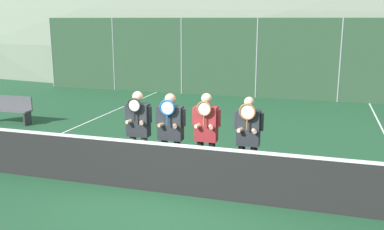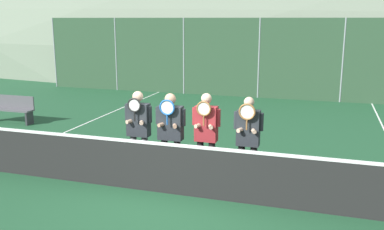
{
  "view_description": "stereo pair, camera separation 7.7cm",
  "coord_description": "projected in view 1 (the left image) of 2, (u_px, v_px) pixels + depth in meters",
  "views": [
    {
      "loc": [
        2.61,
        -7.01,
        3.2
      ],
      "look_at": [
        0.19,
        0.86,
        1.33
      ],
      "focal_mm": 40.0,
      "sensor_mm": 36.0,
      "label": 1
    },
    {
      "loc": [
        2.68,
        -6.99,
        3.2
      ],
      "look_at": [
        0.19,
        0.86,
        1.33
      ],
      "focal_mm": 40.0,
      "sensor_mm": 36.0,
      "label": 2
    }
  ],
  "objects": [
    {
      "name": "player_center_right",
      "position": [
        206.0,
        131.0,
        8.27
      ],
      "size": [
        0.56,
        0.34,
        1.81
      ],
      "color": "black",
      "rests_on": "ground_plane"
    },
    {
      "name": "court_line_left_sideline",
      "position": [
        59.0,
        134.0,
        12.04
      ],
      "size": [
        0.05,
        16.0,
        0.01
      ],
      "primitive_type": "cube",
      "color": "white",
      "rests_on": "ground_plane"
    },
    {
      "name": "player_rightmost",
      "position": [
        248.0,
        136.0,
        8.03
      ],
      "size": [
        0.56,
        0.34,
        1.79
      ],
      "color": "black",
      "rests_on": "ground_plane"
    },
    {
      "name": "player_leftmost",
      "position": [
        138.0,
        126.0,
        8.68
      ],
      "size": [
        0.59,
        0.34,
        1.78
      ],
      "color": "#56565B",
      "rests_on": "ground_plane"
    },
    {
      "name": "fence_back",
      "position": [
        257.0,
        58.0,
        17.35
      ],
      "size": [
        19.39,
        0.06,
        3.23
      ],
      "color": "gray",
      "rests_on": "ground_plane"
    },
    {
      "name": "car_far_left",
      "position": [
        147.0,
        65.0,
        21.35
      ],
      "size": [
        4.68,
        2.03,
        1.78
      ],
      "color": "black",
      "rests_on": "ground_plane"
    },
    {
      "name": "ground_plane",
      "position": [
        169.0,
        194.0,
        7.99
      ],
      "size": [
        120.0,
        120.0,
        0.0
      ],
      "primitive_type": "plane",
      "color": "#1E4C2D"
    },
    {
      "name": "player_center_left",
      "position": [
        170.0,
        129.0,
        8.41
      ],
      "size": [
        0.62,
        0.34,
        1.78
      ],
      "color": "black",
      "rests_on": "ground_plane"
    },
    {
      "name": "tennis_net",
      "position": [
        169.0,
        168.0,
        7.87
      ],
      "size": [
        11.81,
        0.09,
        1.08
      ],
      "color": "gray",
      "rests_on": "ground_plane"
    },
    {
      "name": "hill_distant",
      "position": [
        303.0,
        44.0,
        53.77
      ],
      "size": [
        137.28,
        76.27,
        26.69
      ],
      "color": "slate",
      "rests_on": "ground_plane"
    },
    {
      "name": "bench_courtside",
      "position": [
        9.0,
        109.0,
        13.29
      ],
      "size": [
        1.56,
        0.36,
        0.85
      ],
      "color": "#515156",
      "rests_on": "ground_plane"
    },
    {
      "name": "car_left_of_center",
      "position": [
        254.0,
        69.0,
        19.97
      ],
      "size": [
        4.5,
        1.98,
        1.75
      ],
      "color": "slate",
      "rests_on": "ground_plane"
    },
    {
      "name": "clubhouse_building",
      "position": [
        298.0,
        40.0,
        24.88
      ],
      "size": [
        15.41,
        5.5,
        3.9
      ],
      "color": "tan",
      "rests_on": "ground_plane"
    },
    {
      "name": "car_center",
      "position": [
        379.0,
        73.0,
        18.08
      ],
      "size": [
        4.75,
        1.92,
        1.86
      ],
      "color": "slate",
      "rests_on": "ground_plane"
    }
  ]
}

